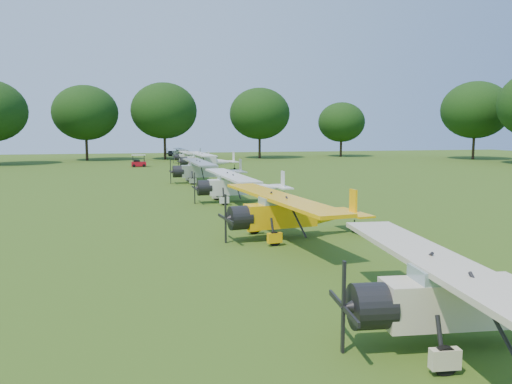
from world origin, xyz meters
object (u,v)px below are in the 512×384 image
aircraft_1 (473,294)px  aircraft_6 (191,156)px  aircraft_2 (291,211)px  aircraft_7 (183,152)px  aircraft_5 (206,160)px  aircraft_3 (239,184)px  golf_cart (138,163)px  aircraft_4 (205,169)px

aircraft_1 → aircraft_6: bearing=95.7°
aircraft_2 → aircraft_7: (0.23, 64.05, -0.18)m
aircraft_5 → aircraft_3: bearing=-96.8°
aircraft_1 → golf_cart: size_ratio=5.55×
aircraft_2 → golf_cart: (-7.22, 47.30, -0.74)m
aircraft_6 → golf_cart: aircraft_6 is taller
aircraft_2 → aircraft_3: aircraft_2 is taller
aircraft_5 → golf_cart: aircraft_5 is taller
aircraft_4 → aircraft_6: 28.24m
aircraft_5 → aircraft_6: bearing=87.6°
aircraft_7 → aircraft_1: bearing=-92.3°
aircraft_4 → aircraft_5: size_ratio=0.97×
aircraft_7 → golf_cart: 18.34m
aircraft_2 → golf_cart: 47.86m
aircraft_5 → aircraft_6: (-0.50, 14.09, -0.31)m
aircraft_3 → aircraft_6: bearing=85.8°
aircraft_2 → aircraft_4: size_ratio=0.98×
aircraft_4 → aircraft_6: size_ratio=1.25×
aircraft_1 → aircraft_4: (-1.60, 37.42, 0.06)m
aircraft_1 → aircraft_6: 65.62m
aircraft_3 → aircraft_6: (0.63, 41.31, -0.21)m
aircraft_5 → golf_cart: (-8.18, 8.08, -0.81)m
aircraft_6 → golf_cart: 9.77m
aircraft_3 → golf_cart: (-7.05, 35.30, -0.71)m
aircraft_1 → aircraft_3: size_ratio=1.01×
aircraft_3 → aircraft_7: 52.05m
aircraft_3 → aircraft_2: bearing=-92.5°
aircraft_3 → aircraft_6: 41.32m
aircraft_2 → aircraft_3: bearing=83.3°
aircraft_3 → aircraft_7: (0.40, 52.05, -0.14)m
aircraft_3 → golf_cart: size_ratio=5.52×
aircraft_2 → aircraft_7: size_ratio=1.16×
aircraft_5 → aircraft_1: bearing=-94.7°
aircraft_3 → aircraft_7: bearing=86.2°
aircraft_1 → aircraft_6: aircraft_1 is taller
aircraft_1 → aircraft_7: (-0.49, 76.35, -0.15)m
golf_cart → aircraft_7: bearing=63.3°
aircraft_2 → golf_cart: bearing=91.1°
aircraft_5 → aircraft_6: 14.10m
aircraft_7 → aircraft_6: bearing=-91.5°
aircraft_1 → aircraft_6: (-0.26, 65.62, -0.21)m
aircraft_3 → aircraft_6: aircraft_3 is taller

